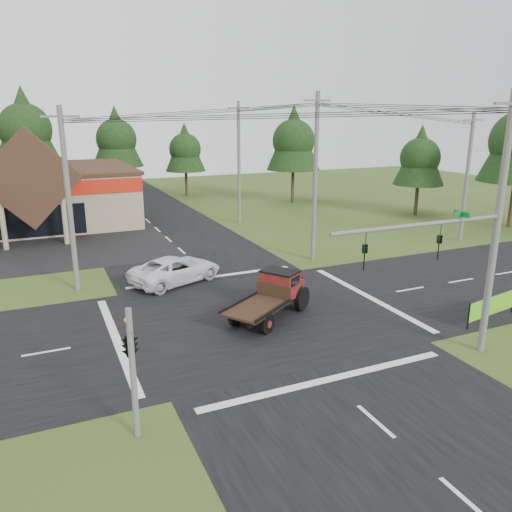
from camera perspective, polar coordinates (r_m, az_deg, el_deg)
ground at (r=25.82m, az=-0.02°, el=-6.91°), size 120.00×120.00×0.00m
road_ns at (r=25.81m, az=-0.02°, el=-6.89°), size 12.00×120.00×0.02m
road_ew at (r=25.81m, az=-0.02°, el=-6.89°), size 120.00×12.00×0.02m
traffic_signal_mast at (r=21.75m, az=22.56°, el=-0.20°), size 8.12×0.24×7.00m
traffic_signal_corner at (r=15.97m, az=-14.31°, el=-8.54°), size 0.53×2.48×4.40m
utility_pole_nr at (r=22.72m, az=25.84°, el=3.22°), size 2.00×0.30×11.00m
utility_pole_nw at (r=30.17m, az=-20.61°, el=6.07°), size 2.00×0.30×10.50m
utility_pole_ne at (r=34.84m, az=6.79°, el=8.98°), size 2.00×0.30×11.50m
utility_pole_far at (r=43.70m, az=22.97°, el=8.36°), size 2.00×0.30×10.20m
utility_pole_n at (r=47.38m, az=-1.97°, el=10.68°), size 2.00×0.30×11.20m
tree_row_c at (r=62.79m, az=-24.92°, el=13.26°), size 7.28×7.28×13.13m
tree_row_d at (r=64.55m, az=-15.69°, el=12.95°), size 6.16×6.16×11.11m
tree_row_e at (r=64.36m, az=-8.12°, el=12.16°), size 5.04×5.04×9.09m
tree_side_ne at (r=58.74m, az=4.32°, el=13.24°), size 6.16×6.16×11.11m
tree_side_e_near at (r=53.55m, az=18.26°, el=10.82°), size 5.04×5.04×9.09m
antique_flatbed_truck at (r=25.15m, az=1.45°, el=-4.72°), size 5.76×4.80×2.31m
roadside_banner at (r=27.67m, az=25.34°, el=-5.43°), size 3.89×0.78×1.34m
white_pickup at (r=31.08m, az=-9.16°, el=-1.54°), size 6.42×4.68×1.62m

